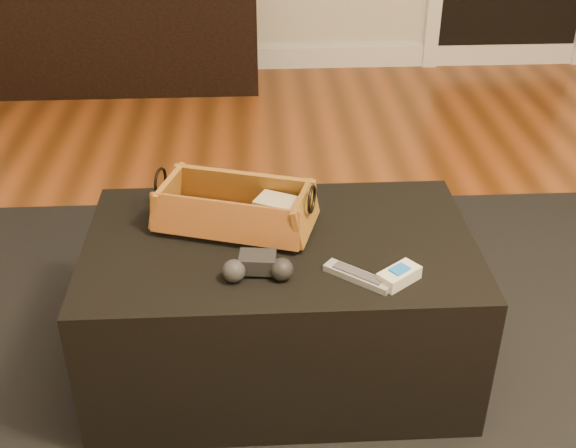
{
  "coord_description": "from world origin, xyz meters",
  "views": [
    {
      "loc": [
        -0.21,
        -1.38,
        1.43
      ],
      "look_at": [
        -0.12,
        0.15,
        0.49
      ],
      "focal_mm": 45.0,
      "sensor_mm": 36.0,
      "label": 1
    }
  ],
  "objects_px": {
    "silver_remote": "(358,276)",
    "tv_remote": "(226,219)",
    "cream_gadget": "(399,276)",
    "game_controller": "(258,267)",
    "ottoman": "(280,305)",
    "wicker_basket": "(235,210)",
    "media_cabinet": "(125,35)"
  },
  "relations": [
    {
      "from": "ottoman",
      "to": "game_controller",
      "type": "xyz_separation_m",
      "value": [
        -0.06,
        -0.16,
        0.24
      ]
    },
    {
      "from": "wicker_basket",
      "to": "game_controller",
      "type": "height_order",
      "value": "wicker_basket"
    },
    {
      "from": "silver_remote",
      "to": "cream_gadget",
      "type": "relative_size",
      "value": 1.39
    },
    {
      "from": "wicker_basket",
      "to": "silver_remote",
      "type": "height_order",
      "value": "wicker_basket"
    },
    {
      "from": "tv_remote",
      "to": "cream_gadget",
      "type": "xyz_separation_m",
      "value": [
        0.41,
        -0.27,
        -0.01
      ]
    },
    {
      "from": "silver_remote",
      "to": "cream_gadget",
      "type": "distance_m",
      "value": 0.1
    },
    {
      "from": "tv_remote",
      "to": "cream_gadget",
      "type": "distance_m",
      "value": 0.49
    },
    {
      "from": "media_cabinet",
      "to": "tv_remote",
      "type": "bearing_deg",
      "value": -75.26
    },
    {
      "from": "media_cabinet",
      "to": "tv_remote",
      "type": "height_order",
      "value": "media_cabinet"
    },
    {
      "from": "silver_remote",
      "to": "tv_remote",
      "type": "bearing_deg",
      "value": 141.32
    },
    {
      "from": "media_cabinet",
      "to": "wicker_basket",
      "type": "xyz_separation_m",
      "value": [
        0.62,
        -2.26,
        0.2
      ]
    },
    {
      "from": "tv_remote",
      "to": "game_controller",
      "type": "distance_m",
      "value": 0.24
    },
    {
      "from": "media_cabinet",
      "to": "game_controller",
      "type": "relative_size",
      "value": 8.45
    },
    {
      "from": "ottoman",
      "to": "cream_gadget",
      "type": "bearing_deg",
      "value": -35.88
    },
    {
      "from": "game_controller",
      "to": "silver_remote",
      "type": "bearing_deg",
      "value": -5.84
    },
    {
      "from": "media_cabinet",
      "to": "game_controller",
      "type": "height_order",
      "value": "media_cabinet"
    },
    {
      "from": "tv_remote",
      "to": "game_controller",
      "type": "height_order",
      "value": "game_controller"
    },
    {
      "from": "wicker_basket",
      "to": "tv_remote",
      "type": "bearing_deg",
      "value": -160.36
    },
    {
      "from": "ottoman",
      "to": "game_controller",
      "type": "distance_m",
      "value": 0.29
    },
    {
      "from": "media_cabinet",
      "to": "game_controller",
      "type": "bearing_deg",
      "value": -74.86
    },
    {
      "from": "ottoman",
      "to": "game_controller",
      "type": "bearing_deg",
      "value": -110.48
    },
    {
      "from": "game_controller",
      "to": "ottoman",
      "type": "bearing_deg",
      "value": 69.52
    },
    {
      "from": "wicker_basket",
      "to": "game_controller",
      "type": "relative_size",
      "value": 2.69
    },
    {
      "from": "ottoman",
      "to": "silver_remote",
      "type": "relative_size",
      "value": 6.31
    },
    {
      "from": "tv_remote",
      "to": "game_controller",
      "type": "xyz_separation_m",
      "value": [
        0.08,
        -0.23,
        0.0
      ]
    },
    {
      "from": "ottoman",
      "to": "tv_remote",
      "type": "bearing_deg",
      "value": 153.07
    },
    {
      "from": "ottoman",
      "to": "wicker_basket",
      "type": "relative_size",
      "value": 2.21
    },
    {
      "from": "ottoman",
      "to": "tv_remote",
      "type": "distance_m",
      "value": 0.28
    },
    {
      "from": "tv_remote",
      "to": "silver_remote",
      "type": "relative_size",
      "value": 1.37
    },
    {
      "from": "tv_remote",
      "to": "silver_remote",
      "type": "height_order",
      "value": "tv_remote"
    },
    {
      "from": "media_cabinet",
      "to": "ottoman",
      "type": "bearing_deg",
      "value": -72.57
    },
    {
      "from": "game_controller",
      "to": "cream_gadget",
      "type": "distance_m",
      "value": 0.33
    }
  ]
}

